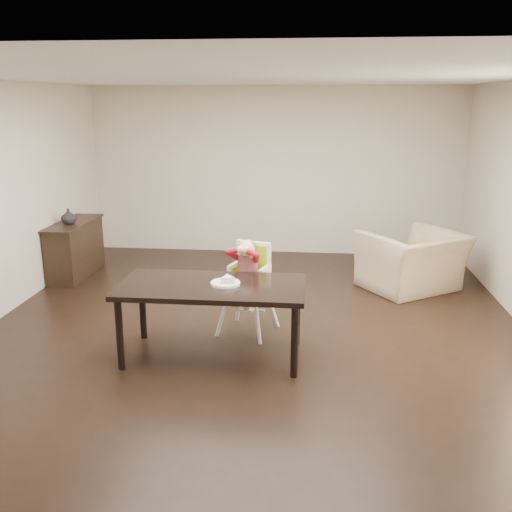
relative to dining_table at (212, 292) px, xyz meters
The scene contains 8 objects.
ground 0.96m from the dining_table, 60.95° to the left, with size 7.00×7.00×0.00m, color black.
room_walls 1.37m from the dining_table, 60.95° to the left, with size 6.02×7.02×2.71m.
dining_table is the anchor object (origin of this frame).
high_chair 0.73m from the dining_table, 67.15° to the left, with size 0.55×0.55×1.05m.
plate 0.18m from the dining_table, ahead, with size 0.35×0.35×0.08m.
armchair 3.27m from the dining_table, 45.24° to the left, with size 1.20×0.78×1.05m, color tan.
sideboard 3.50m from the dining_table, 134.49° to the left, with size 0.44×1.26×0.79m.
vase 3.40m from the dining_table, 136.03° to the left, with size 0.21×0.22×0.21m, color #99999E.
Camera 1 is at (0.61, -5.78, 2.48)m, focal length 40.00 mm.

